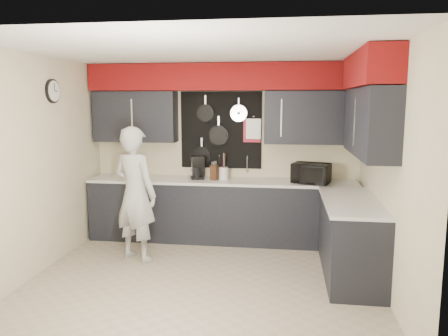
# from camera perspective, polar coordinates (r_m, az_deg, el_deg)

# --- Properties ---
(ground) EXTENTS (4.00, 4.00, 0.00)m
(ground) POSITION_cam_1_polar(r_m,az_deg,el_deg) (5.27, -2.67, -14.22)
(ground) COLOR tan
(ground) RESTS_ON ground
(back_wall_assembly) EXTENTS (4.00, 0.36, 2.60)m
(back_wall_assembly) POSITION_cam_1_polar(r_m,az_deg,el_deg) (6.44, -0.04, 8.31)
(back_wall_assembly) COLOR beige
(back_wall_assembly) RESTS_ON ground
(right_wall_assembly) EXTENTS (0.36, 3.50, 2.60)m
(right_wall_assembly) POSITION_cam_1_polar(r_m,az_deg,el_deg) (5.12, 18.75, 7.01)
(right_wall_assembly) COLOR beige
(right_wall_assembly) RESTS_ON ground
(left_wall_assembly) EXTENTS (0.05, 3.50, 2.60)m
(left_wall_assembly) POSITION_cam_1_polar(r_m,az_deg,el_deg) (5.65, -23.04, 0.69)
(left_wall_assembly) COLOR beige
(left_wall_assembly) RESTS_ON ground
(base_cabinets) EXTENTS (3.95, 2.20, 0.92)m
(base_cabinets) POSITION_cam_1_polar(r_m,az_deg,el_deg) (6.13, 3.83, -6.41)
(base_cabinets) COLOR black
(base_cabinets) RESTS_ON ground
(microwave) EXTENTS (0.58, 0.48, 0.28)m
(microwave) POSITION_cam_1_polar(r_m,az_deg,el_deg) (6.21, 11.29, -0.67)
(microwave) COLOR black
(microwave) RESTS_ON base_cabinets
(knife_block) EXTENTS (0.12, 0.12, 0.22)m
(knife_block) POSITION_cam_1_polar(r_m,az_deg,el_deg) (6.34, -1.29, -0.60)
(knife_block) COLOR #321B0F
(knife_block) RESTS_ON base_cabinets
(utensil_crock) EXTENTS (0.14, 0.14, 0.18)m
(utensil_crock) POSITION_cam_1_polar(r_m,az_deg,el_deg) (6.42, -0.07, -0.68)
(utensil_crock) COLOR white
(utensil_crock) RESTS_ON base_cabinets
(coffee_maker) EXTENTS (0.25, 0.28, 0.34)m
(coffee_maker) POSITION_cam_1_polar(r_m,az_deg,el_deg) (6.46, -3.47, 0.16)
(coffee_maker) COLOR black
(coffee_maker) RESTS_ON base_cabinets
(person) EXTENTS (0.75, 0.63, 1.74)m
(person) POSITION_cam_1_polar(r_m,az_deg,el_deg) (5.74, -11.52, -3.35)
(person) COLOR #B9B9B6
(person) RESTS_ON ground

